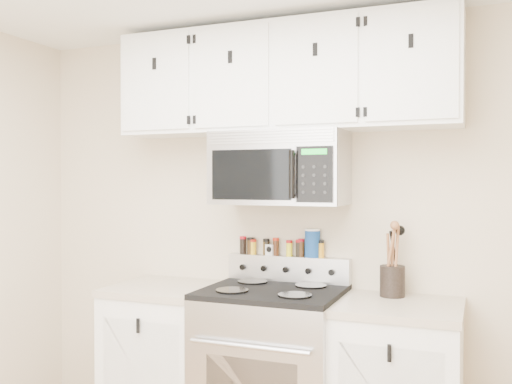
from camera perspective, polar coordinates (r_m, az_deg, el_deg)
back_wall at (r=3.49m, az=3.45°, el=-3.91°), size 3.50×0.01×2.50m
range at (r=3.35m, az=1.66°, el=-17.46°), size 0.76×0.65×1.10m
base_cabinet_left at (r=3.66m, az=-8.84°, el=-16.28°), size 0.64×0.62×0.92m
microwave at (r=3.30m, az=2.43°, el=2.40°), size 0.76×0.44×0.42m
upper_cabinets at (r=3.38m, az=2.57°, el=11.25°), size 2.00×0.35×0.62m
utensil_crock at (r=3.25m, az=13.48°, el=-8.41°), size 0.14×0.14×0.40m
kitchen_timer at (r=3.51m, az=1.45°, el=-5.79°), size 0.07×0.06×0.07m
salt_canister at (r=3.42m, az=5.67°, el=-5.09°), size 0.09×0.09×0.17m
spice_jar_0 at (r=3.58m, az=-1.33°, el=-5.31°), size 0.04×0.04×0.11m
spice_jar_1 at (r=3.56m, az=-0.52°, el=-5.40°), size 0.05×0.05×0.10m
spice_jar_2 at (r=3.55m, az=-0.32°, el=-5.49°), size 0.04×0.04×0.09m
spice_jar_3 at (r=3.52m, az=1.01°, el=-5.51°), size 0.04×0.04×0.10m
spice_jar_4 at (r=3.52m, az=1.05°, el=-5.49°), size 0.04×0.04×0.10m
spice_jar_5 at (r=3.50m, az=1.99°, el=-5.47°), size 0.04×0.04×0.11m
spice_jar_6 at (r=3.47m, az=3.35°, el=-5.62°), size 0.04×0.04×0.10m
spice_jar_7 at (r=3.45m, az=4.31°, el=-5.61°), size 0.04×0.04×0.10m
spice_jar_8 at (r=3.45m, az=4.55°, el=-5.57°), size 0.04×0.04×0.11m
spice_jar_9 at (r=3.42m, az=6.01°, el=-5.68°), size 0.04×0.04×0.10m
spice_jar_10 at (r=3.41m, az=6.52°, el=-5.67°), size 0.04×0.04×0.10m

